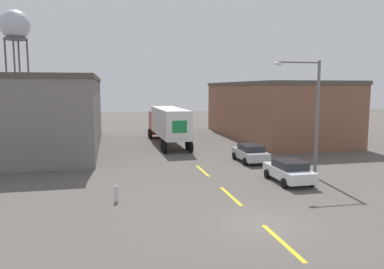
% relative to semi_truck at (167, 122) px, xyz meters
% --- Properties ---
extents(ground_plane, '(160.00, 160.00, 0.00)m').
position_rel_semi_truck_xyz_m(ground_plane, '(0.55, -24.78, -2.37)').
color(ground_plane, '#56514C').
extents(road_centerline, '(0.20, 16.89, 0.01)m').
position_rel_semi_truck_xyz_m(road_centerline, '(0.55, -20.22, -2.37)').
color(road_centerline, yellow).
rests_on(road_centerline, ground_plane).
extents(warehouse_left, '(10.64, 21.68, 7.19)m').
position_rel_semi_truck_xyz_m(warehouse_left, '(-12.43, -0.54, 1.23)').
color(warehouse_left, slate).
rests_on(warehouse_left, ground_plane).
extents(warehouse_right, '(10.36, 22.62, 6.78)m').
position_rel_semi_truck_xyz_m(warehouse_right, '(13.40, 2.86, 1.02)').
color(warehouse_right, brown).
rests_on(warehouse_right, ground_plane).
extents(semi_truck, '(3.04, 13.57, 3.97)m').
position_rel_semi_truck_xyz_m(semi_truck, '(0.00, 0.00, 0.00)').
color(semi_truck, '#B21919').
rests_on(semi_truck, ground_plane).
extents(parked_car_right_near, '(2.06, 4.14, 1.45)m').
position_rel_semi_truck_xyz_m(parked_car_right_near, '(5.20, -18.13, -1.61)').
color(parked_car_right_near, silver).
rests_on(parked_car_right_near, ground_plane).
extents(parked_car_right_mid, '(2.06, 4.14, 1.45)m').
position_rel_semi_truck_xyz_m(parked_car_right_mid, '(5.20, -11.27, -1.61)').
color(parked_car_right_mid, '#B2B2B7').
rests_on(parked_car_right_mid, ground_plane).
extents(water_tower, '(4.79, 4.79, 18.54)m').
position_rel_semi_truck_xyz_m(water_tower, '(-20.67, 26.56, 13.36)').
color(water_tower, '#47474C').
rests_on(water_tower, ground_plane).
extents(street_lamp, '(3.31, 0.32, 7.90)m').
position_rel_semi_truck_xyz_m(street_lamp, '(7.15, -17.27, 2.30)').
color(street_lamp, slate).
rests_on(street_lamp, ground_plane).
extents(fire_hydrant, '(0.22, 0.22, 0.90)m').
position_rel_semi_truck_xyz_m(fire_hydrant, '(-5.81, -19.96, -1.93)').
color(fire_hydrant, silver).
rests_on(fire_hydrant, ground_plane).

